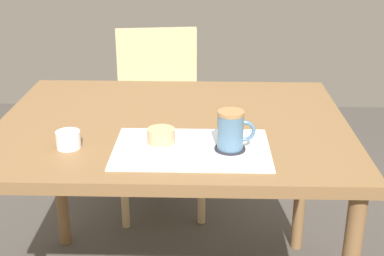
# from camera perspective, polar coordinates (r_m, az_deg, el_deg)

# --- Properties ---
(dining_table) EXTENTS (1.13, 0.87, 0.74)m
(dining_table) POSITION_cam_1_polar(r_m,az_deg,el_deg) (1.76, -2.05, -1.63)
(dining_table) COLOR brown
(dining_table) RESTS_ON ground_plane
(wooden_chair) EXTENTS (0.47, 0.47, 0.85)m
(wooden_chair) POSITION_cam_1_polar(r_m,az_deg,el_deg) (2.56, -3.52, 1.99)
(wooden_chair) COLOR #D1B27F
(wooden_chair) RESTS_ON ground_plane
(placemat) EXTENTS (0.45, 0.29, 0.00)m
(placemat) POSITION_cam_1_polar(r_m,az_deg,el_deg) (1.53, -0.04, -2.24)
(placemat) COLOR white
(placemat) RESTS_ON dining_table
(pastry_plate) EXTENTS (0.17, 0.17, 0.01)m
(pastry_plate) POSITION_cam_1_polar(r_m,az_deg,el_deg) (1.54, -3.29, -1.72)
(pastry_plate) COLOR white
(pastry_plate) RESTS_ON placemat
(pastry) EXTENTS (0.08, 0.08, 0.04)m
(pastry) POSITION_cam_1_polar(r_m,az_deg,el_deg) (1.53, -3.31, -0.81)
(pastry) COLOR tan
(pastry) RESTS_ON pastry_plate
(coffee_coaster) EXTENTS (0.09, 0.09, 0.00)m
(coffee_coaster) POSITION_cam_1_polar(r_m,az_deg,el_deg) (1.52, 4.06, -2.21)
(coffee_coaster) COLOR #232328
(coffee_coaster) RESTS_ON placemat
(coffee_mug) EXTENTS (0.11, 0.08, 0.11)m
(coffee_mug) POSITION_cam_1_polar(r_m,az_deg,el_deg) (1.50, 4.22, -0.20)
(coffee_mug) COLOR slate
(coffee_mug) RESTS_ON coffee_coaster
(sugar_bowl) EXTENTS (0.07, 0.07, 0.05)m
(sugar_bowl) POSITION_cam_1_polar(r_m,az_deg,el_deg) (1.57, -13.06, -1.22)
(sugar_bowl) COLOR white
(sugar_bowl) RESTS_ON dining_table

